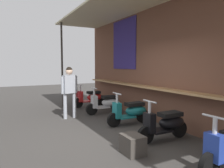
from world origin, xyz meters
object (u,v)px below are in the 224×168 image
Objects in this scene: scooter_red at (91,97)px; scooter_teal at (131,111)px; scooter_silver at (107,103)px; merchandise_crate at (132,144)px; shopper_with_handbag at (70,87)px; scooter_black at (166,124)px.

scooter_red is 1.00× the size of scooter_teal.
scooter_teal is at bearing 91.29° from scooter_silver.
scooter_red is 5.00m from merchandise_crate.
scooter_teal is (3.09, -0.00, 0.00)m from scooter_red.
scooter_silver reaches higher than merchandise_crate.
scooter_red is at bearing -53.48° from shopper_with_handbag.
shopper_with_handbag is (-3.06, -1.37, 0.65)m from scooter_black.
scooter_red and scooter_teal have the same top height.
scooter_silver is 1.00× the size of scooter_black.
shopper_with_handbag reaches higher than merchandise_crate.
merchandise_crate is at bearing 172.80° from shopper_with_handbag.
shopper_with_handbag is 3.47m from merchandise_crate.
shopper_with_handbag reaches higher than scooter_teal.
shopper_with_handbag is at bearing 48.15° from scooter_red.
scooter_red is 1.46m from scooter_silver.
scooter_red and scooter_silver have the same top height.
scooter_red is at bearing 166.89° from merchandise_crate.
merchandise_crate is (3.35, 0.24, -0.85)m from shopper_with_handbag.
scooter_teal is at bearing -150.28° from shopper_with_handbag.
scooter_silver is at bearing 161.60° from merchandise_crate.
merchandise_crate is (0.29, -1.13, -0.20)m from scooter_black.
scooter_red reaches higher than merchandise_crate.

